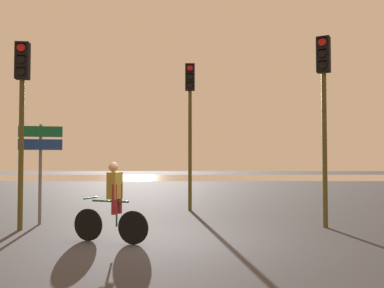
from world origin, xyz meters
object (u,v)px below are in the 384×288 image
object	(u,v)px
traffic_light_near_left	(23,99)
traffic_light_center	(191,109)
cyclist	(114,202)
traffic_light_near_right	(325,95)
direction_sign_post	(42,155)

from	to	relation	value
traffic_light_near_left	traffic_light_center	size ratio (longest dim) A/B	0.92
traffic_light_center	cyclist	xyz separation A→B (m)	(-1.53, -5.64, -2.57)
traffic_light_center	traffic_light_near_right	bearing A→B (deg)	133.07
cyclist	traffic_light_near_right	bearing A→B (deg)	-46.67
traffic_light_center	cyclist	distance (m)	6.38
traffic_light_near_right	direction_sign_post	size ratio (longest dim) A/B	1.83
traffic_light_near_left	direction_sign_post	world-z (taller)	traffic_light_near_left
traffic_light_near_left	cyclist	world-z (taller)	traffic_light_near_left
traffic_light_center	direction_sign_post	size ratio (longest dim) A/B	1.89
traffic_light_near_right	direction_sign_post	world-z (taller)	traffic_light_near_right
cyclist	traffic_light_center	bearing A→B (deg)	6.18
traffic_light_near_left	direction_sign_post	distance (m)	1.62
traffic_light_center	cyclist	size ratio (longest dim) A/B	3.03
direction_sign_post	cyclist	bearing A→B (deg)	119.95
direction_sign_post	cyclist	distance (m)	3.57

